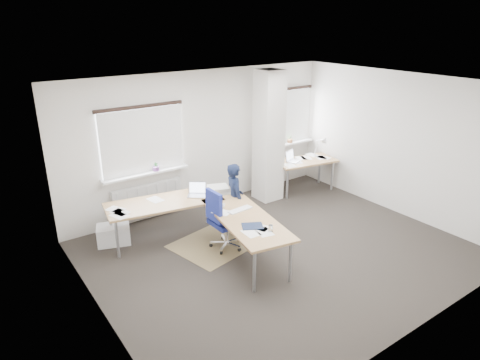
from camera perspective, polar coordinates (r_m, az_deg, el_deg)
ground at (r=7.43m, az=5.27°, el=-9.45°), size 6.00×6.00×0.00m
room_shell at (r=7.17m, az=4.49°, el=4.66°), size 6.04×5.04×2.82m
floor_mat at (r=7.64m, az=-3.29°, el=-8.45°), size 1.59×1.43×0.01m
white_crate at (r=7.90m, az=-16.49°, el=-6.96°), size 0.65×0.55×0.33m
desk_main at (r=7.25m, az=-4.55°, el=-4.07°), size 2.40×2.98×0.96m
desk_side at (r=9.77m, az=8.68°, el=2.39°), size 1.50×0.93×1.22m
task_chair at (r=7.37m, az=-2.09°, el=-6.92°), size 0.60×0.59×1.10m
person at (r=7.75m, az=-0.70°, el=-2.49°), size 0.42×0.54×1.33m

